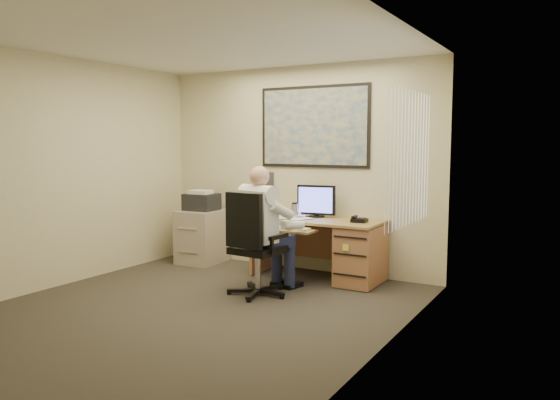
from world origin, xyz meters
The scene contains 8 objects.
room_shell centered at (0.00, 0.00, 1.35)m, with size 4.00×4.50×2.70m.
desk centered at (0.82, 1.90, 0.45)m, with size 1.60×0.97×1.15m.
world_map centered at (0.25, 2.23, 1.90)m, with size 1.56×0.03×1.06m, color #1E4C93.
wall_calendar centered at (-0.50, 2.24, 1.08)m, with size 0.28×0.01×0.42m, color white.
window_blinds centered at (1.97, 0.80, 1.55)m, with size 0.06×1.40×1.30m, color #EEE6CE, non-canonical shape.
filing_cabinet centered at (-1.32, 1.87, 0.44)m, with size 0.58×0.68×1.03m.
office_chair centered at (0.25, 0.82, 0.34)m, with size 0.74×0.74×1.16m.
person centered at (0.24, 0.91, 0.72)m, with size 0.59×0.84×1.44m, color white, non-canonical shape.
Camera 1 is at (3.45, -4.18, 1.69)m, focal length 35.00 mm.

